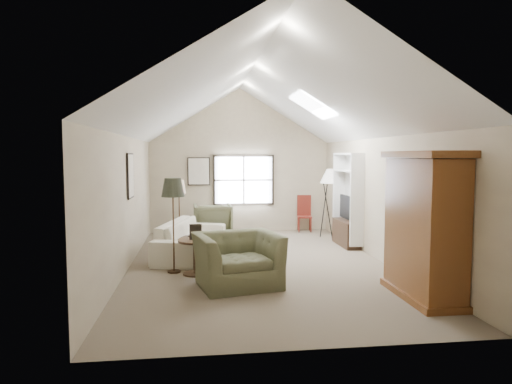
{
  "coord_description": "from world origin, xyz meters",
  "views": [
    {
      "loc": [
        -1.16,
        -8.77,
        2.15
      ],
      "look_at": [
        0.0,
        0.4,
        1.4
      ],
      "focal_mm": 32.0,
      "sensor_mm": 36.0,
      "label": 1
    }
  ],
  "objects": [
    {
      "name": "tv_alcove",
      "position": [
        2.34,
        1.6,
        1.15
      ],
      "size": [
        0.32,
        1.3,
        2.1
      ],
      "primitive_type": "cube",
      "color": "white",
      "rests_on": "ground"
    },
    {
      "name": "armoire",
      "position": [
        2.18,
        -2.4,
        1.1
      ],
      "size": [
        0.6,
        1.5,
        2.2
      ],
      "primitive_type": "cube",
      "color": "brown",
      "rests_on": "ground"
    },
    {
      "name": "coffee_table",
      "position": [
        -1.3,
        0.65,
        0.22
      ],
      "size": [
        0.98,
        0.73,
        0.45
      ],
      "primitive_type": "cube",
      "rotation": [
        0.0,
        0.0,
        -0.31
      ],
      "color": "#372516",
      "rests_on": "ground"
    },
    {
      "name": "skylight",
      "position": [
        1.3,
        0.9,
        3.22
      ],
      "size": [
        0.8,
        1.2,
        0.52
      ],
      "primitive_type": null,
      "color": "white",
      "rests_on": "room_shell"
    },
    {
      "name": "room_shell",
      "position": [
        0.0,
        0.0,
        3.21
      ],
      "size": [
        5.01,
        8.01,
        4.0
      ],
      "color": "#6F624F",
      "rests_on": "ground"
    },
    {
      "name": "side_chair",
      "position": [
        1.8,
        3.7,
        0.51
      ],
      "size": [
        0.45,
        0.45,
        1.02
      ],
      "primitive_type": "cube",
      "rotation": [
        0.0,
        0.0,
        -0.14
      ],
      "color": "maroon",
      "rests_on": "ground"
    },
    {
      "name": "window",
      "position": [
        0.1,
        3.96,
        1.45
      ],
      "size": [
        1.72,
        0.08,
        1.42
      ],
      "primitive_type": "cube",
      "color": "black",
      "rests_on": "room_shell"
    },
    {
      "name": "sofa",
      "position": [
        -1.32,
        0.98,
        0.37
      ],
      "size": [
        1.6,
        2.71,
        0.74
      ],
      "primitive_type": "imported",
      "rotation": [
        0.0,
        0.0,
        1.32
      ],
      "color": "beige",
      "rests_on": "ground"
    },
    {
      "name": "tripod_lamp",
      "position": [
        2.2,
        2.57,
        0.91
      ],
      "size": [
        0.54,
        0.54,
        1.83
      ],
      "primitive_type": null,
      "rotation": [
        0.0,
        0.0,
        -0.01
      ],
      "color": "silver",
      "rests_on": "ground"
    },
    {
      "name": "armchair_near",
      "position": [
        -0.53,
        -1.41,
        0.43
      ],
      "size": [
        1.54,
        1.41,
        0.86
      ],
      "primitive_type": "imported",
      "rotation": [
        0.0,
        0.0,
        0.22
      ],
      "color": "#616244",
      "rests_on": "ground"
    },
    {
      "name": "armchair_far",
      "position": [
        -0.8,
        3.0,
        0.45
      ],
      "size": [
        0.99,
        1.02,
        0.9
      ],
      "primitive_type": "imported",
      "rotation": [
        0.0,
        0.0,
        3.18
      ],
      "color": "#626547",
      "rests_on": "ground"
    },
    {
      "name": "dark_lamp",
      "position": [
        -1.62,
        -0.42,
        0.89
      ],
      "size": [
        0.52,
        0.52,
        1.77
      ],
      "primitive_type": null,
      "rotation": [
        0.0,
        0.0,
        -0.25
      ],
      "color": "black",
      "rests_on": "ground"
    },
    {
      "name": "tv_panel",
      "position": [
        2.32,
        1.6,
        0.92
      ],
      "size": [
        0.05,
        0.9,
        0.55
      ],
      "primitive_type": "cube",
      "color": "black",
      "rests_on": "media_console"
    },
    {
      "name": "tan_lamp",
      "position": [
        -1.62,
        2.18,
        0.8
      ],
      "size": [
        0.39,
        0.39,
        1.59
      ],
      "primitive_type": null,
      "rotation": [
        0.0,
        0.0,
        -0.25
      ],
      "color": "tan",
      "rests_on": "ground"
    },
    {
      "name": "media_console",
      "position": [
        2.32,
        1.6,
        0.3
      ],
      "size": [
        0.34,
        1.18,
        0.6
      ],
      "primitive_type": "cube",
      "color": "#382316",
      "rests_on": "ground"
    },
    {
      "name": "wall_art",
      "position": [
        -1.88,
        1.94,
        1.73
      ],
      "size": [
        1.97,
        3.71,
        0.88
      ],
      "color": "black",
      "rests_on": "room_shell"
    },
    {
      "name": "side_table",
      "position": [
        -1.22,
        -0.62,
        0.32
      ],
      "size": [
        0.78,
        0.78,
        0.64
      ],
      "primitive_type": "cylinder",
      "rotation": [
        0.0,
        0.0,
        -0.25
      ],
      "color": "#3E2B19",
      "rests_on": "ground"
    },
    {
      "name": "bowl",
      "position": [
        -1.3,
        0.65,
        0.47
      ],
      "size": [
        0.26,
        0.26,
        0.05
      ],
      "primitive_type": "imported",
      "rotation": [
        0.0,
        0.0,
        -0.31
      ],
      "color": "#372916",
      "rests_on": "coffee_table"
    }
  ]
}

